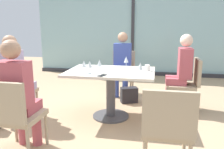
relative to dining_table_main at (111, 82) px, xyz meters
The scene contains 20 objects.
ground_plane 0.55m from the dining_table_main, ahead, with size 12.00×12.00×0.00m, color tan.
window_wall_backdrop 3.26m from the dining_table_main, 90.00° to the left, with size 5.54×0.10×2.70m.
dining_table_main is the anchor object (origin of this frame).
chair_near_window 1.28m from the dining_table_main, 90.00° to the left, with size 0.46×0.51×0.87m.
chair_side_end 1.49m from the dining_table_main, 166.94° to the right, with size 0.50×0.46×0.87m.
chair_front_left 1.50m from the dining_table_main, 121.52° to the right, with size 0.46×0.50×0.87m.
chair_far_right 1.28m from the dining_table_main, 23.40° to the left, with size 0.50×0.46×0.87m.
chair_front_right 1.50m from the dining_table_main, 58.48° to the right, with size 0.46×0.50×0.87m.
person_near_window 1.18m from the dining_table_main, 90.00° to the left, with size 0.34×0.39×1.26m.
person_side_end 1.40m from the dining_table_main, 165.92° to the right, with size 0.39×0.34×1.26m.
person_front_left 1.42m from the dining_table_main, 123.84° to the right, with size 0.34×0.39×1.26m.
person_far_right 1.18m from the dining_table_main, 25.52° to the left, with size 0.39×0.34×1.26m.
wine_glass_0 0.45m from the dining_table_main, 53.02° to the left, with size 0.07×0.07×0.18m.
wine_glass_1 0.52m from the dining_table_main, 142.74° to the right, with size 0.07×0.07×0.18m.
wine_glass_2 0.37m from the dining_table_main, 130.25° to the right, with size 0.07×0.07×0.18m.
wine_glass_3 0.48m from the dining_table_main, 131.17° to the right, with size 0.07×0.07×0.18m.
wine_glass_4 0.62m from the dining_table_main, 32.41° to the right, with size 0.07×0.07×0.18m.
coffee_cup 0.59m from the dining_table_main, 10.50° to the left, with size 0.08×0.08×0.09m, color white.
cell_phone_on_table 0.41m from the dining_table_main, 97.56° to the right, with size 0.07×0.14×0.01m, color black.
handbag_0 0.86m from the dining_table_main, 74.56° to the left, with size 0.30×0.16×0.28m, color #232328.
Camera 1 is at (0.65, -3.31, 1.41)m, focal length 36.97 mm.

